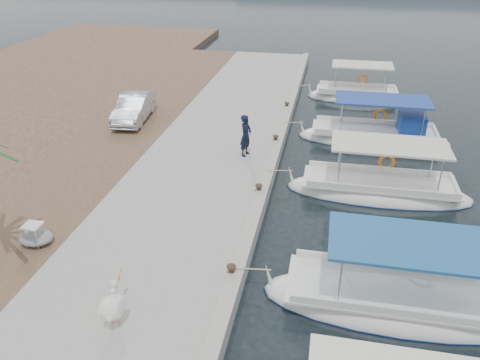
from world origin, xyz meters
name	(u,v)px	position (x,y,z in m)	size (l,w,h in m)	color
ground	(261,225)	(0.00, 0.00, 0.00)	(400.00, 400.00, 0.00)	black
concrete_quay	(214,155)	(-3.00, 5.00, 0.25)	(6.00, 40.00, 0.50)	gray
quay_curb	(274,154)	(-0.22, 5.00, 0.56)	(0.44, 40.00, 0.12)	#9A9588
cobblestone_strip	(113,147)	(-8.00, 5.00, 0.25)	(4.00, 40.00, 0.50)	#4F382A
fishing_caique_b	(398,303)	(4.40, -3.36, 0.12)	(7.63, 2.52, 2.83)	silver
fishing_caique_c	(378,192)	(4.25, 3.13, 0.12)	(7.32, 2.25, 2.83)	silver
fishing_caique_d	(376,138)	(4.46, 8.73, 0.19)	(7.53, 2.37, 2.83)	silver
fishing_caique_e	(356,97)	(3.65, 15.45, 0.13)	(6.11, 2.23, 2.83)	silver
mooring_bollards	(259,188)	(-0.35, 1.50, 0.69)	(0.28, 20.28, 0.33)	black
pelican	(113,306)	(-2.86, -5.90, 1.06)	(0.62, 1.40, 1.08)	tan
fisherman	(246,135)	(-1.48, 4.79, 1.44)	(0.69, 0.45, 1.88)	black
parked_car	(134,108)	(-8.10, 8.00, 1.17)	(1.42, 4.08, 1.34)	#ADB7C6
tarp_bundle	(36,237)	(-6.84, -3.15, 0.70)	(1.10, 0.90, 0.40)	gray
folding_table	(33,230)	(-6.81, -3.22, 1.02)	(0.55, 0.55, 0.73)	silver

